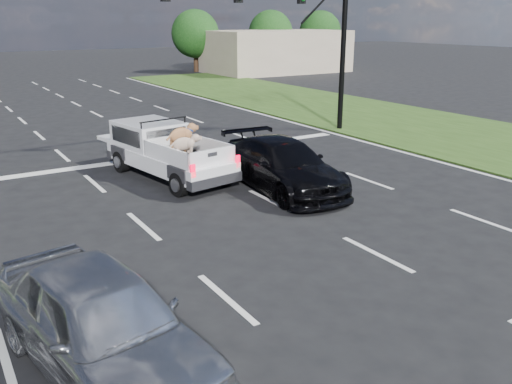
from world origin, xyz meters
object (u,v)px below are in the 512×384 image
(traffic_signal, at_px, (297,15))
(pickup_truck, at_px, (165,150))
(black_coupe, at_px, (283,165))
(silver_sedan, at_px, (102,322))

(traffic_signal, distance_m, pickup_truck, 8.42)
(traffic_signal, relative_size, black_coupe, 1.91)
(pickup_truck, bearing_deg, black_coupe, -60.87)
(black_coupe, bearing_deg, pickup_truck, 132.48)
(traffic_signal, bearing_deg, pickup_truck, -156.90)
(pickup_truck, relative_size, black_coupe, 1.03)
(pickup_truck, bearing_deg, silver_sedan, -127.19)
(pickup_truck, relative_size, silver_sedan, 1.14)
(traffic_signal, xyz_separation_m, silver_sedan, (-11.29, -11.37, -3.99))
(pickup_truck, height_order, silver_sedan, pickup_truck)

